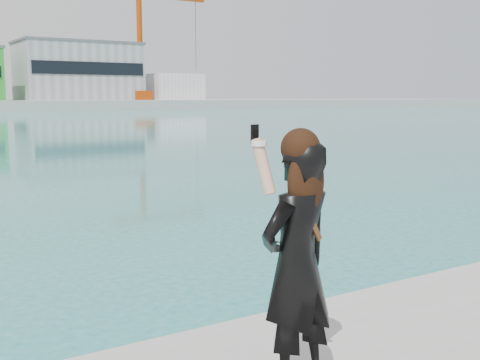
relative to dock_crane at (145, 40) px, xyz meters
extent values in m
cube|color=gray|center=(-13.20, 6.00, -7.07)|extent=(25.00, 15.00, 12.00)
cube|color=black|center=(-13.20, -1.60, -6.47)|extent=(23.75, 0.20, 2.64)
cube|color=#59595B|center=(-13.20, 6.00, -0.82)|extent=(25.50, 15.30, 0.50)
cube|color=silver|center=(8.80, 4.00, -10.07)|extent=(12.00, 10.00, 6.00)
cube|color=#C2410B|center=(-1.20, 0.00, -12.07)|extent=(4.00, 4.00, 2.00)
cylinder|color=#C2410B|center=(-1.20, 0.00, -0.07)|extent=(1.20, 1.20, 22.00)
cylinder|color=black|center=(12.80, 0.00, 1.93)|extent=(0.10, 0.10, 16.00)
cube|color=red|center=(-30.60, -1.00, -5.67)|extent=(1.20, 0.04, 0.80)
imported|color=black|center=(-53.19, -122.28, -13.41)|extent=(0.69, 0.52, 1.70)
sphere|color=black|center=(-53.19, -122.30, -12.62)|extent=(0.26, 0.26, 0.26)
ellipsoid|color=black|center=(-53.18, -122.35, -12.84)|extent=(0.28, 0.15, 0.45)
cylinder|color=tan|center=(-53.42, -122.23, -12.73)|extent=(0.12, 0.21, 0.37)
cylinder|color=white|center=(-53.43, -122.19, -12.59)|extent=(0.10, 0.10, 0.03)
cube|color=black|center=(-53.44, -122.15, -12.53)|extent=(0.06, 0.02, 0.12)
cube|color=#4C2D14|center=(-53.14, -122.36, -13.07)|extent=(0.24, 0.06, 0.35)
camera|label=1|loc=(-55.62, -125.36, -12.29)|focal=45.00mm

